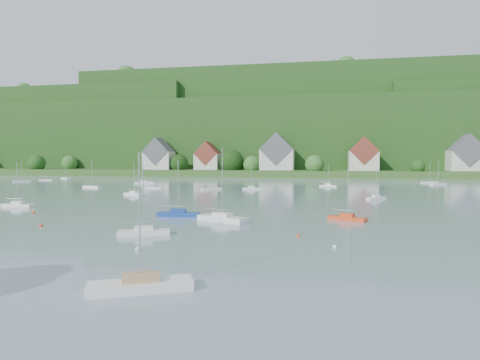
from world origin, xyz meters
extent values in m
cube|color=#32541F|center=(0.00, 200.00, 1.50)|extent=(600.00, 60.00, 3.00)
cube|color=#183B13|center=(0.00, 275.00, 20.00)|extent=(620.00, 160.00, 40.00)
cube|color=#183B13|center=(-150.00, 260.00, 24.00)|extent=(200.00, 120.00, 52.00)
cube|color=#183B13|center=(10.00, 270.00, 28.00)|extent=(240.00, 130.00, 60.00)
sphere|color=#306A27|center=(-108.08, 191.48, 5.80)|extent=(8.61, 8.61, 8.61)
sphere|color=#1D4514|center=(-119.76, 180.47, 5.94)|extent=(9.03, 9.03, 9.03)
sphere|color=#306A27|center=(-6.80, 183.88, 5.66)|extent=(8.19, 8.19, 8.19)
sphere|color=#306A27|center=(-51.96, 186.07, 5.11)|extent=(6.49, 6.49, 6.49)
sphere|color=#306A27|center=(46.85, 192.08, 6.95)|extent=(12.16, 12.16, 12.16)
sphere|color=#306A27|center=(22.99, 179.93, 5.84)|extent=(8.73, 8.73, 8.73)
sphere|color=black|center=(-43.87, 185.86, 6.03)|extent=(9.32, 9.32, 9.32)
sphere|color=#1D4514|center=(67.84, 181.69, 5.03)|extent=(6.24, 6.24, 6.24)
sphere|color=black|center=(89.43, 194.54, 5.65)|extent=(8.16, 8.16, 8.16)
sphere|color=black|center=(-17.00, 186.36, 6.87)|extent=(11.92, 11.92, 11.92)
sphere|color=#306A27|center=(-119.71, 228.54, 51.84)|extent=(10.52, 10.52, 10.52)
sphere|color=#1D4514|center=(-84.27, 263.14, 51.80)|extent=(10.29, 10.29, 10.29)
sphere|color=black|center=(-190.36, 258.01, 51.80)|extent=(10.31, 10.31, 10.31)
sphere|color=black|center=(-175.19, 233.35, 51.42)|extent=(8.14, 8.14, 8.14)
sphere|color=#306A27|center=(-177.57, 262.59, 51.25)|extent=(7.15, 7.15, 7.15)
sphere|color=black|center=(-68.16, 251.39, 51.26)|extent=(7.18, 7.18, 7.18)
sphere|color=#306A27|center=(-157.98, 221.69, 51.56)|extent=(8.89, 8.89, 8.89)
sphere|color=black|center=(-193.31, 253.95, 51.74)|extent=(9.97, 9.97, 9.97)
sphere|color=#1D4514|center=(39.50, 255.03, 60.25)|extent=(12.83, 12.83, 12.83)
sphere|color=#306A27|center=(-39.93, 242.18, 59.43)|extent=(8.18, 8.18, 8.18)
sphere|color=#1D4514|center=(1.11, 279.65, 60.23)|extent=(12.73, 12.73, 12.73)
sphere|color=#1D4514|center=(83.40, 244.53, 60.01)|extent=(11.50, 11.50, 11.50)
sphere|color=#1D4514|center=(60.71, 274.89, 60.56)|extent=(14.65, 14.65, 14.65)
sphere|color=#306A27|center=(39.25, 231.29, 60.09)|extent=(11.95, 11.95, 11.95)
sphere|color=#306A27|center=(-47.14, 274.29, 59.24)|extent=(7.07, 7.07, 7.07)
sphere|color=black|center=(-3.47, 243.31, 59.44)|extent=(8.21, 8.21, 8.21)
sphere|color=#306A27|center=(-22.82, 267.10, 60.14)|extent=(12.24, 12.24, 12.24)
sphere|color=#306A27|center=(-95.50, 235.90, 60.39)|extent=(13.65, 13.65, 13.65)
sphere|color=#1D4514|center=(101.03, 257.97, 59.41)|extent=(8.03, 8.03, 8.03)
sphere|color=#306A27|center=(100.48, 258.36, 48.62)|extent=(14.97, 14.97, 14.97)
sphere|color=#1D4514|center=(78.67, 255.82, 47.71)|extent=(9.78, 9.78, 9.78)
sphere|color=#306A27|center=(99.14, 247.22, 47.66)|extent=(9.48, 9.48, 9.48)
sphere|color=#1D4514|center=(-39.98, 262.14, 42.10)|extent=(12.01, 12.01, 12.01)
sphere|color=#306A27|center=(108.41, 268.02, 42.80)|extent=(15.99, 15.99, 15.99)
sphere|color=black|center=(-3.70, 272.21, 42.75)|extent=(15.72, 15.72, 15.72)
sphere|color=#1D4514|center=(10.88, 267.92, 41.84)|extent=(10.54, 10.54, 10.54)
sphere|color=#1D4514|center=(-193.30, 298.62, 41.43)|extent=(8.18, 8.18, 8.18)
sphere|color=black|center=(-175.91, 289.59, 41.53)|extent=(8.74, 8.74, 8.74)
sphere|color=black|center=(-191.77, 268.51, 42.69)|extent=(15.38, 15.38, 15.38)
cube|color=beige|center=(-55.00, 187.00, 7.50)|extent=(14.00, 10.00, 9.00)
cube|color=#56565D|center=(-55.00, 187.00, 12.00)|extent=(14.00, 10.40, 14.00)
cube|color=beige|center=(-30.00, 189.00, 7.00)|extent=(12.00, 9.00, 8.00)
cube|color=brown|center=(-30.00, 189.00, 11.00)|extent=(12.00, 9.36, 12.00)
cube|color=beige|center=(5.00, 188.00, 8.00)|extent=(16.00, 11.00, 10.00)
cube|color=#56565D|center=(5.00, 188.00, 13.00)|extent=(16.00, 11.44, 16.00)
cube|color=beige|center=(45.00, 186.00, 7.50)|extent=(13.00, 10.00, 9.00)
cube|color=brown|center=(45.00, 186.00, 12.00)|extent=(13.00, 10.40, 13.00)
cube|color=beige|center=(90.00, 190.00, 7.50)|extent=(15.00, 10.00, 9.00)
cube|color=#56565D|center=(90.00, 190.00, 12.00)|extent=(15.00, 10.40, 15.00)
cube|color=#1B419A|center=(4.55, 45.39, 0.31)|extent=(6.40, 2.44, 0.62)
cube|color=#1B419A|center=(4.55, 45.39, 0.87)|extent=(2.31, 1.46, 0.50)
cylinder|color=silver|center=(4.55, 45.39, 4.52)|extent=(0.10, 0.10, 7.80)
cylinder|color=silver|center=(3.62, 45.28, 1.52)|extent=(3.42, 0.47, 0.08)
cube|color=white|center=(13.93, 10.83, 0.34)|extent=(6.96, 4.71, 0.68)
cube|color=tan|center=(13.93, 10.83, 0.93)|extent=(2.73, 2.25, 0.50)
cylinder|color=silver|center=(13.93, 10.83, 4.94)|extent=(0.10, 0.10, 8.52)
cylinder|color=silver|center=(13.01, 10.38, 1.58)|extent=(3.41, 1.72, 0.08)
cube|color=white|center=(5.80, 29.85, 0.29)|extent=(6.02, 3.79, 0.58)
cube|color=white|center=(5.80, 29.85, 0.83)|extent=(2.33, 1.85, 0.50)
cylinder|color=silver|center=(5.80, 29.85, 4.24)|extent=(0.10, 0.10, 7.30)
cylinder|color=silver|center=(4.99, 29.50, 1.48)|extent=(2.99, 1.33, 0.08)
cube|color=white|center=(12.28, 41.46, 0.38)|extent=(7.76, 5.28, 0.76)
cube|color=white|center=(12.28, 41.46, 1.01)|extent=(3.04, 2.51, 0.50)
cylinder|color=silver|center=(12.28, 41.46, 5.51)|extent=(0.10, 0.10, 9.50)
cylinder|color=silver|center=(11.26, 41.97, 1.66)|extent=(3.78, 1.92, 0.08)
cube|color=#E14920|center=(29.33, 45.75, 0.27)|extent=(5.48, 3.77, 0.54)
cube|color=#E14920|center=(29.33, 45.75, 0.79)|extent=(2.15, 1.79, 0.50)
cylinder|color=silver|center=(29.33, 45.75, 3.90)|extent=(0.10, 0.10, 6.72)
cylinder|color=silver|center=(28.61, 46.11, 1.44)|extent=(2.67, 1.41, 0.08)
cube|color=white|center=(-27.66, 51.34, 0.30)|extent=(6.01, 1.88, 0.60)
cube|color=white|center=(-27.66, 51.34, 0.85)|extent=(2.13, 1.24, 0.50)
cylinder|color=silver|center=(-27.66, 51.34, 4.32)|extent=(0.10, 0.10, 7.45)
cylinder|color=silver|center=(-28.56, 51.37, 1.50)|extent=(3.28, 0.20, 0.08)
sphere|color=#F1521C|center=(-9.70, 33.09, 0.00)|extent=(0.48, 0.48, 0.48)
sphere|color=white|center=(8.52, 22.27, 0.00)|extent=(0.48, 0.48, 0.48)
sphere|color=#F1521C|center=(23.18, 32.45, 0.00)|extent=(0.38, 0.38, 0.38)
sphere|color=#F1521C|center=(-19.36, 44.39, 0.00)|extent=(0.47, 0.47, 0.47)
sphere|color=white|center=(27.00, 26.77, 0.00)|extent=(0.44, 0.44, 0.44)
cube|color=white|center=(-33.85, 119.92, 0.32)|extent=(6.68, 3.88, 0.65)
cube|color=white|center=(-33.85, 119.92, 0.90)|extent=(2.55, 1.95, 0.50)
cylinder|color=silver|center=(-33.85, 119.92, 4.68)|extent=(0.10, 0.10, 8.06)
cylinder|color=silver|center=(-34.77, 119.60, 1.55)|extent=(3.37, 1.27, 0.08)
cube|color=white|center=(-79.98, 131.96, 0.24)|extent=(4.90, 2.86, 0.47)
cylinder|color=silver|center=(-79.98, 131.96, 3.43)|extent=(0.10, 0.10, 5.92)
cylinder|color=silver|center=(-80.65, 131.72, 1.37)|extent=(2.47, 0.96, 0.08)
cube|color=white|center=(63.56, 132.17, 0.31)|extent=(6.00, 4.95, 0.61)
cylinder|color=silver|center=(63.56, 132.17, 4.45)|extent=(0.10, 0.10, 7.67)
cylinder|color=silver|center=(62.81, 131.63, 1.51)|extent=(2.80, 2.02, 0.08)
cube|color=white|center=(37.27, 78.13, 0.23)|extent=(4.42, 4.04, 0.47)
cube|color=white|center=(37.27, 78.13, 0.72)|extent=(1.85, 1.76, 0.50)
cylinder|color=silver|center=(37.27, 78.13, 3.40)|extent=(0.10, 0.10, 5.86)
cylinder|color=silver|center=(36.73, 77.67, 1.37)|extent=(2.02, 1.73, 0.08)
cube|color=white|center=(-21.19, 98.44, 0.23)|extent=(4.72, 1.61, 0.46)
cylinder|color=silver|center=(-21.19, 98.44, 3.37)|extent=(0.10, 0.10, 5.81)
cylinder|color=silver|center=(-21.89, 98.39, 1.36)|extent=(2.56, 0.25, 0.08)
cube|color=white|center=(-3.94, 97.07, 0.28)|extent=(5.31, 4.75, 0.56)
cylinder|color=silver|center=(-3.94, 97.07, 4.05)|extent=(0.10, 0.10, 6.98)
cylinder|color=silver|center=(-4.59, 96.53, 1.46)|extent=(2.43, 2.01, 0.08)
cube|color=white|center=(6.78, 100.30, 0.26)|extent=(5.32, 2.84, 0.51)
cube|color=white|center=(6.78, 100.30, 0.76)|extent=(2.01, 1.47, 0.50)
cylinder|color=silver|center=(6.78, 100.30, 3.72)|extent=(0.10, 0.10, 6.41)
cylinder|color=silver|center=(6.04, 100.08, 1.41)|extent=(2.72, 0.88, 0.08)
cube|color=white|center=(-82.65, 122.08, 0.30)|extent=(5.07, 5.60, 0.59)
cylinder|color=silver|center=(-82.65, 122.08, 4.29)|extent=(0.10, 0.10, 7.40)
cylinder|color=silver|center=(-83.22, 121.40, 1.49)|extent=(2.15, 2.55, 0.08)
cube|color=white|center=(-40.48, 98.24, 0.31)|extent=(6.35, 3.34, 0.61)
cylinder|color=silver|center=(-40.48, 98.24, 4.43)|extent=(0.10, 0.10, 7.64)
cylinder|color=silver|center=(-41.37, 98.50, 1.51)|extent=(3.25, 1.01, 0.08)
cube|color=white|center=(-17.36, 77.06, 0.29)|extent=(5.98, 4.02, 0.59)
cube|color=white|center=(-17.36, 77.06, 0.84)|extent=(2.34, 1.92, 0.50)
cylinder|color=silver|center=(-17.36, 77.06, 4.24)|extent=(0.10, 0.10, 7.32)
cylinder|color=silver|center=(-18.15, 77.44, 1.49)|extent=(2.93, 1.47, 0.08)
cube|color=white|center=(63.09, 141.44, 0.28)|extent=(5.91, 2.93, 0.57)
cylinder|color=silver|center=(63.09, 141.44, 4.13)|extent=(0.10, 0.10, 7.12)
cylinder|color=silver|center=(62.26, 141.24, 1.47)|extent=(3.06, 0.84, 0.08)
cube|color=white|center=(27.94, 115.96, 0.26)|extent=(5.36, 2.38, 0.52)
cube|color=white|center=(27.94, 115.96, 0.77)|extent=(1.97, 1.33, 0.50)
cylinder|color=silver|center=(27.94, 115.96, 3.76)|extent=(0.10, 0.10, 6.48)
cylinder|color=silver|center=(27.18, 116.10, 1.42)|extent=(2.82, 0.60, 0.08)
cube|color=white|center=(-80.26, 145.59, 0.32)|extent=(6.17, 5.12, 0.63)
cylinder|color=silver|center=(-80.26, 145.59, 4.58)|extent=(0.10, 0.10, 7.90)
cylinder|color=silver|center=(-81.03, 146.14, 1.53)|extent=(2.87, 2.09, 0.08)
camera|label=1|loc=(25.52, -14.77, 8.80)|focal=31.46mm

